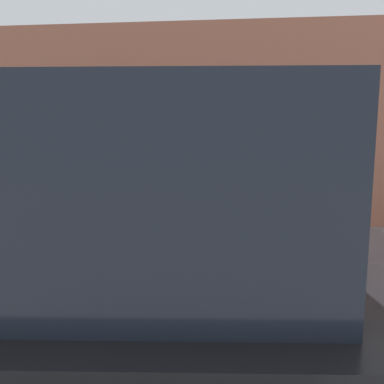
# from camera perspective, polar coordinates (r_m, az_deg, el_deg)

# --- Properties ---
(sidewalk) EXTENTS (24.00, 2.80, 0.11)m
(sidewalk) POSITION_cam_1_polar(r_m,az_deg,el_deg) (4.42, -6.51, -14.26)
(sidewalk) COLOR #BCB7AD
(sidewalk) RESTS_ON ground_plane
(building_facade) EXTENTS (24.00, 0.30, 4.77)m
(building_facade) POSITION_cam_1_polar(r_m,az_deg,el_deg) (7.45, -2.22, 12.30)
(building_facade) COLOR #935642
(building_facade) RESTS_ON ground_plane
(parking_meter) EXTENTS (0.21, 0.14, 1.43)m
(parking_meter) POSITION_cam_1_polar(r_m,az_deg,el_deg) (3.16, -0.00, -1.89)
(parking_meter) COLOR gray
(parking_meter) RESTS_ON sidewalk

